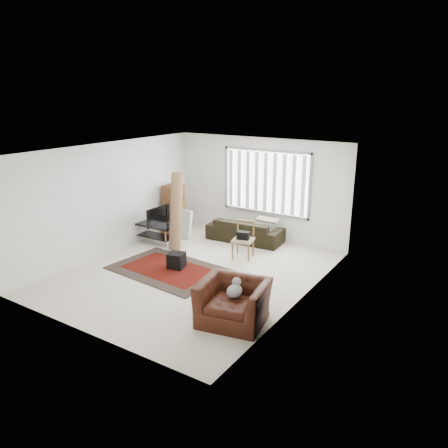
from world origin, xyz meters
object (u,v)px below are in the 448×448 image
(armchair, at_px, (233,299))
(side_chair, at_px, (243,238))
(sofa, at_px, (245,227))
(moving_boxes, at_px, (174,211))
(tv_stand, at_px, (156,230))

(armchair, bearing_deg, side_chair, 105.83)
(sofa, bearing_deg, moving_boxes, 9.56)
(sofa, distance_m, armchair, 4.30)
(sofa, xyz_separation_m, armchair, (1.98, -3.82, 0.04))
(moving_boxes, height_order, armchair, moving_boxes)
(tv_stand, distance_m, armchair, 4.48)
(tv_stand, bearing_deg, sofa, 38.51)
(tv_stand, bearing_deg, side_chair, 9.09)
(sofa, height_order, side_chair, side_chair)
(side_chair, height_order, armchair, side_chair)
(tv_stand, xyz_separation_m, moving_boxes, (-0.18, 0.96, 0.26))
(side_chair, xyz_separation_m, armchair, (1.41, -2.75, -0.05))
(sofa, xyz_separation_m, side_chair, (0.57, -1.07, 0.10))
(sofa, relative_size, armchair, 1.51)
(moving_boxes, relative_size, armchair, 1.03)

